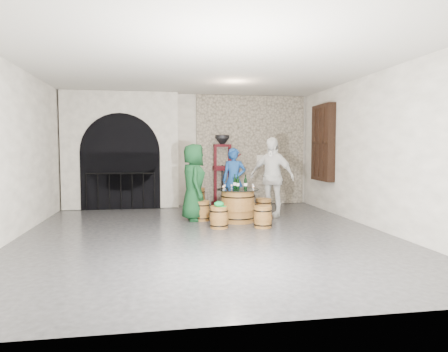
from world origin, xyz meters
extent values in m
plane|color=#2B2B2E|center=(0.00, 0.00, 0.00)|extent=(8.00, 8.00, 0.00)
plane|color=white|center=(0.00, 4.00, 1.60)|extent=(8.00, 0.00, 8.00)
plane|color=white|center=(0.00, -4.00, 1.60)|extent=(8.00, 0.00, 8.00)
plane|color=white|center=(-3.50, 0.00, 1.60)|extent=(0.00, 8.00, 8.00)
plane|color=white|center=(3.50, 0.00, 1.60)|extent=(0.00, 8.00, 8.00)
plane|color=beige|center=(0.00, 0.00, 3.20)|extent=(8.00, 8.00, 0.00)
cube|color=#AEA18A|center=(1.80, 3.94, 1.60)|extent=(3.20, 0.12, 3.18)
cube|color=white|center=(-1.90, 3.75, 1.60)|extent=(3.10, 0.50, 3.18)
cube|color=black|center=(-1.90, 3.48, 0.78)|extent=(2.10, 0.03, 1.55)
cylinder|color=black|center=(-1.90, 3.48, 1.55)|extent=(2.10, 0.03, 2.10)
cylinder|color=black|center=(-1.90, 3.42, 0.98)|extent=(1.79, 0.04, 0.04)
cylinder|color=black|center=(-2.79, 3.42, 0.49)|extent=(0.02, 0.02, 0.98)
cylinder|color=black|center=(-2.50, 3.42, 0.49)|extent=(0.02, 0.02, 0.98)
cylinder|color=black|center=(-2.20, 3.42, 0.49)|extent=(0.02, 0.02, 0.98)
cylinder|color=black|center=(-1.90, 3.42, 0.49)|extent=(0.02, 0.02, 0.98)
cylinder|color=black|center=(-1.60, 3.42, 0.49)|extent=(0.02, 0.02, 0.98)
cylinder|color=black|center=(-1.31, 3.42, 0.49)|extent=(0.02, 0.02, 0.98)
cylinder|color=black|center=(-1.01, 3.42, 0.49)|extent=(0.02, 0.02, 0.98)
cube|color=black|center=(3.39, 2.40, 1.80)|extent=(0.20, 1.10, 2.00)
cube|color=black|center=(3.34, 2.40, 1.80)|extent=(0.06, 0.88, 1.76)
cube|color=black|center=(3.37, 2.40, 1.80)|extent=(0.22, 0.92, 0.06)
cube|color=black|center=(3.37, 2.11, 1.80)|extent=(0.22, 0.06, 1.80)
cube|color=black|center=(3.37, 2.40, 1.80)|extent=(0.22, 0.06, 1.80)
cube|color=black|center=(3.37, 2.69, 1.80)|extent=(0.22, 0.06, 1.80)
cylinder|color=#915D2A|center=(0.86, 1.18, 0.35)|extent=(0.74, 0.74, 0.70)
cylinder|color=#915D2A|center=(0.86, 1.18, 0.35)|extent=(0.79, 0.79, 0.15)
torus|color=black|center=(0.86, 1.18, 0.11)|extent=(0.79, 0.79, 0.02)
torus|color=black|center=(0.86, 1.18, 0.59)|extent=(0.79, 0.79, 0.02)
cylinder|color=#915D2A|center=(0.86, 1.18, 0.71)|extent=(0.75, 0.75, 0.02)
cylinder|color=black|center=(0.86, 1.18, 0.73)|extent=(0.96, 0.96, 0.01)
cylinder|color=#915D2A|center=(0.07, 1.46, 0.22)|extent=(0.36, 0.36, 0.44)
cylinder|color=#915D2A|center=(0.07, 1.46, 0.22)|extent=(0.39, 0.39, 0.10)
torus|color=black|center=(0.07, 1.46, 0.07)|extent=(0.40, 0.40, 0.02)
torus|color=black|center=(0.07, 1.46, 0.37)|extent=(0.40, 0.40, 0.02)
cylinder|color=#915D2A|center=(0.07, 1.46, 0.45)|extent=(0.37, 0.37, 0.02)
cylinder|color=#915D2A|center=(0.96, 2.02, 0.22)|extent=(0.36, 0.36, 0.44)
cylinder|color=#915D2A|center=(0.96, 2.02, 0.22)|extent=(0.39, 0.39, 0.10)
torus|color=black|center=(0.96, 2.02, 0.07)|extent=(0.40, 0.40, 0.02)
torus|color=black|center=(0.96, 2.02, 0.37)|extent=(0.40, 0.40, 0.02)
cylinder|color=#915D2A|center=(0.96, 2.02, 0.45)|extent=(0.37, 0.37, 0.02)
cylinder|color=#915D2A|center=(1.58, 1.62, 0.22)|extent=(0.36, 0.36, 0.44)
cylinder|color=#915D2A|center=(1.58, 1.62, 0.22)|extent=(0.39, 0.39, 0.10)
torus|color=black|center=(1.58, 1.62, 0.07)|extent=(0.40, 0.40, 0.02)
torus|color=black|center=(1.58, 1.62, 0.37)|extent=(0.40, 0.40, 0.02)
cylinder|color=#915D2A|center=(1.58, 1.62, 0.45)|extent=(0.37, 0.37, 0.02)
cylinder|color=#915D2A|center=(1.25, 0.44, 0.22)|extent=(0.36, 0.36, 0.44)
cylinder|color=#915D2A|center=(1.25, 0.44, 0.22)|extent=(0.39, 0.39, 0.10)
torus|color=black|center=(1.25, 0.44, 0.07)|extent=(0.40, 0.40, 0.02)
torus|color=black|center=(1.25, 0.44, 0.37)|extent=(0.40, 0.40, 0.02)
cylinder|color=#915D2A|center=(1.25, 0.44, 0.45)|extent=(0.37, 0.37, 0.02)
cylinder|color=#915D2A|center=(0.33, 0.53, 0.22)|extent=(0.36, 0.36, 0.44)
cylinder|color=#915D2A|center=(0.33, 0.53, 0.22)|extent=(0.39, 0.39, 0.10)
torus|color=black|center=(0.33, 0.53, 0.07)|extent=(0.40, 0.40, 0.02)
torus|color=black|center=(0.33, 0.53, 0.37)|extent=(0.40, 0.40, 0.02)
cylinder|color=#915D2A|center=(0.33, 0.53, 0.45)|extent=(0.37, 0.37, 0.02)
ellipsoid|color=#0C8D37|center=(0.33, 0.53, 0.50)|extent=(0.21, 0.21, 0.11)
cylinder|color=#0C8D37|center=(0.41, 0.50, 0.46)|extent=(0.13, 0.13, 0.01)
imported|color=#103B1C|center=(-0.10, 1.52, 0.88)|extent=(0.58, 0.87, 1.76)
imported|color=navy|center=(1.02, 2.47, 0.83)|extent=(0.67, 0.50, 1.66)
imported|color=white|center=(1.81, 1.76, 0.96)|extent=(1.17, 1.08, 1.92)
cylinder|color=black|center=(0.87, 1.22, 0.85)|extent=(0.07, 0.07, 0.22)
cylinder|color=white|center=(0.87, 1.22, 0.84)|extent=(0.08, 0.08, 0.06)
cone|color=black|center=(0.87, 1.22, 0.98)|extent=(0.07, 0.07, 0.05)
cylinder|color=black|center=(0.87, 1.22, 1.03)|extent=(0.03, 0.03, 0.07)
cylinder|color=black|center=(1.04, 1.17, 0.85)|extent=(0.07, 0.07, 0.22)
cylinder|color=white|center=(1.04, 1.17, 0.84)|extent=(0.08, 0.08, 0.06)
cone|color=black|center=(1.04, 1.17, 0.98)|extent=(0.07, 0.07, 0.05)
cylinder|color=black|center=(1.04, 1.17, 1.03)|extent=(0.03, 0.03, 0.07)
cylinder|color=black|center=(0.83, 1.38, 0.85)|extent=(0.07, 0.07, 0.22)
cylinder|color=white|center=(0.83, 1.38, 0.84)|extent=(0.08, 0.08, 0.06)
cone|color=black|center=(0.83, 1.38, 0.98)|extent=(0.07, 0.07, 0.05)
cylinder|color=black|center=(0.83, 1.38, 1.03)|extent=(0.03, 0.03, 0.07)
cylinder|color=#915D2A|center=(0.16, 3.30, 0.28)|extent=(0.39, 0.39, 0.55)
cylinder|color=#915D2A|center=(0.16, 3.30, 0.28)|extent=(0.42, 0.42, 0.12)
torus|color=black|center=(0.16, 3.30, 0.09)|extent=(0.43, 0.43, 0.02)
torus|color=black|center=(0.16, 3.30, 0.47)|extent=(0.43, 0.43, 0.02)
cylinder|color=#915D2A|center=(0.16, 3.30, 0.56)|extent=(0.40, 0.40, 0.02)
cube|color=#460B14|center=(0.91, 3.66, 0.05)|extent=(0.61, 0.52, 0.11)
cube|color=#460B14|center=(0.91, 3.66, 1.09)|extent=(0.54, 0.39, 0.13)
cube|color=#460B14|center=(0.91, 3.66, 1.73)|extent=(0.51, 0.20, 0.07)
cylinder|color=black|center=(0.91, 3.66, 0.64)|extent=(0.06, 0.06, 1.07)
cylinder|color=black|center=(0.91, 3.66, 1.98)|extent=(0.41, 0.41, 0.10)
cone|color=black|center=(0.91, 3.66, 1.85)|extent=(0.41, 0.41, 0.21)
cube|color=#460B14|center=(0.70, 3.63, 0.91)|extent=(0.08, 0.08, 1.71)
cube|color=#460B14|center=(1.12, 3.68, 0.91)|extent=(0.08, 0.08, 1.71)
cylinder|color=#460B14|center=(1.23, 3.66, 1.33)|extent=(0.46, 0.10, 0.33)
cube|color=silver|center=(2.05, 3.86, 1.35)|extent=(0.18, 0.10, 0.22)
camera|label=1|loc=(-0.90, -7.57, 1.66)|focal=32.00mm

